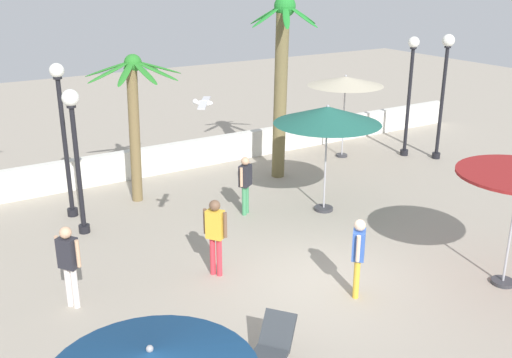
{
  "coord_description": "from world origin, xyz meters",
  "views": [
    {
      "loc": [
        -7.16,
        -8.68,
        6.29
      ],
      "look_at": [
        0.0,
        2.94,
        1.4
      ],
      "focal_mm": 41.48,
      "sensor_mm": 36.0,
      "label": 1
    }
  ],
  "objects_px": {
    "lamp_post_1": "(444,79)",
    "guest_1": "(215,230)",
    "lamp_post_0": "(410,83)",
    "seagull_0": "(203,103)",
    "palm_tree_0": "(134,107)",
    "guest_0": "(358,251)",
    "guest_2": "(245,180)",
    "patio_umbrella_2": "(327,116)",
    "lamp_post_2": "(75,141)",
    "palm_tree_2": "(282,70)",
    "lamp_post_3": "(63,125)",
    "guest_3": "(69,259)",
    "patio_umbrella_0": "(345,82)"
  },
  "relations": [
    {
      "from": "patio_umbrella_0",
      "to": "palm_tree_2",
      "type": "relative_size",
      "value": 0.52
    },
    {
      "from": "guest_2",
      "to": "lamp_post_0",
      "type": "bearing_deg",
      "value": 12.13
    },
    {
      "from": "guest_3",
      "to": "patio_umbrella_2",
      "type": "bearing_deg",
      "value": 10.37
    },
    {
      "from": "guest_0",
      "to": "seagull_0",
      "type": "height_order",
      "value": "seagull_0"
    },
    {
      "from": "lamp_post_0",
      "to": "guest_2",
      "type": "xyz_separation_m",
      "value": [
        -7.52,
        -1.62,
        -1.62
      ]
    },
    {
      "from": "lamp_post_2",
      "to": "guest_0",
      "type": "height_order",
      "value": "lamp_post_2"
    },
    {
      "from": "patio_umbrella_2",
      "to": "guest_0",
      "type": "distance_m",
      "value": 4.8
    },
    {
      "from": "lamp_post_3",
      "to": "guest_2",
      "type": "height_order",
      "value": "lamp_post_3"
    },
    {
      "from": "lamp_post_2",
      "to": "guest_1",
      "type": "relative_size",
      "value": 2.09
    },
    {
      "from": "palm_tree_0",
      "to": "guest_3",
      "type": "xyz_separation_m",
      "value": [
        -3.21,
        -4.7,
        -1.67
      ]
    },
    {
      "from": "palm_tree_0",
      "to": "lamp_post_2",
      "type": "relative_size",
      "value": 1.14
    },
    {
      "from": "seagull_0",
      "to": "guest_1",
      "type": "bearing_deg",
      "value": 47.49
    },
    {
      "from": "seagull_0",
      "to": "patio_umbrella_2",
      "type": "bearing_deg",
      "value": 24.54
    },
    {
      "from": "patio_umbrella_0",
      "to": "guest_2",
      "type": "relative_size",
      "value": 1.79
    },
    {
      "from": "guest_2",
      "to": "patio_umbrella_2",
      "type": "bearing_deg",
      "value": -24.45
    },
    {
      "from": "guest_2",
      "to": "palm_tree_2",
      "type": "bearing_deg",
      "value": 39.63
    },
    {
      "from": "guest_3",
      "to": "lamp_post_0",
      "type": "bearing_deg",
      "value": 16.71
    },
    {
      "from": "lamp_post_0",
      "to": "lamp_post_1",
      "type": "distance_m",
      "value": 1.11
    },
    {
      "from": "lamp_post_1",
      "to": "lamp_post_0",
      "type": "bearing_deg",
      "value": 128.41
    },
    {
      "from": "palm_tree_2",
      "to": "lamp_post_0",
      "type": "height_order",
      "value": "palm_tree_2"
    },
    {
      "from": "patio_umbrella_0",
      "to": "patio_umbrella_2",
      "type": "height_order",
      "value": "patio_umbrella_2"
    },
    {
      "from": "guest_3",
      "to": "lamp_post_2",
      "type": "bearing_deg",
      "value": 70.35
    },
    {
      "from": "guest_0",
      "to": "seagull_0",
      "type": "distance_m",
      "value": 4.19
    },
    {
      "from": "guest_1",
      "to": "guest_2",
      "type": "xyz_separation_m",
      "value": [
        2.26,
        2.56,
        -0.09
      ]
    },
    {
      "from": "palm_tree_0",
      "to": "guest_0",
      "type": "bearing_deg",
      "value": -76.34
    },
    {
      "from": "patio_umbrella_0",
      "to": "lamp_post_0",
      "type": "height_order",
      "value": "lamp_post_0"
    },
    {
      "from": "guest_1",
      "to": "lamp_post_2",
      "type": "bearing_deg",
      "value": 116.21
    },
    {
      "from": "palm_tree_2",
      "to": "lamp_post_2",
      "type": "relative_size",
      "value": 1.53
    },
    {
      "from": "lamp_post_1",
      "to": "guest_2",
      "type": "distance_m",
      "value": 8.44
    },
    {
      "from": "palm_tree_0",
      "to": "guest_2",
      "type": "relative_size",
      "value": 2.57
    },
    {
      "from": "guest_2",
      "to": "guest_3",
      "type": "bearing_deg",
      "value": -157.1
    },
    {
      "from": "lamp_post_1",
      "to": "guest_1",
      "type": "distance_m",
      "value": 11.11
    },
    {
      "from": "patio_umbrella_2",
      "to": "lamp_post_0",
      "type": "distance_m",
      "value": 6.09
    },
    {
      "from": "lamp_post_1",
      "to": "lamp_post_3",
      "type": "bearing_deg",
      "value": 172.62
    },
    {
      "from": "palm_tree_2",
      "to": "guest_1",
      "type": "bearing_deg",
      "value": -135.81
    },
    {
      "from": "patio_umbrella_2",
      "to": "guest_3",
      "type": "xyz_separation_m",
      "value": [
        -7.22,
        -1.32,
        -1.62
      ]
    },
    {
      "from": "lamp_post_1",
      "to": "guest_2",
      "type": "relative_size",
      "value": 2.64
    },
    {
      "from": "patio_umbrella_2",
      "to": "lamp_post_3",
      "type": "distance_m",
      "value": 6.81
    },
    {
      "from": "guest_0",
      "to": "guest_1",
      "type": "relative_size",
      "value": 0.96
    },
    {
      "from": "palm_tree_2",
      "to": "lamp_post_1",
      "type": "distance_m",
      "value": 5.84
    },
    {
      "from": "lamp_post_0",
      "to": "seagull_0",
      "type": "relative_size",
      "value": 4.78
    },
    {
      "from": "palm_tree_0",
      "to": "guest_3",
      "type": "bearing_deg",
      "value": -124.38
    },
    {
      "from": "palm_tree_0",
      "to": "guest_0",
      "type": "xyz_separation_m",
      "value": [
        1.78,
        -7.3,
        -1.7
      ]
    },
    {
      "from": "patio_umbrella_2",
      "to": "lamp_post_3",
      "type": "bearing_deg",
      "value": 151.6
    },
    {
      "from": "lamp_post_0",
      "to": "guest_3",
      "type": "relative_size",
      "value": 2.42
    },
    {
      "from": "palm_tree_2",
      "to": "guest_3",
      "type": "height_order",
      "value": "palm_tree_2"
    },
    {
      "from": "patio_umbrella_0",
      "to": "patio_umbrella_2",
      "type": "bearing_deg",
      "value": -135.09
    },
    {
      "from": "lamp_post_0",
      "to": "guest_1",
      "type": "xyz_separation_m",
      "value": [
        -9.78,
        -4.18,
        -1.53
      ]
    },
    {
      "from": "lamp_post_0",
      "to": "guest_2",
      "type": "distance_m",
      "value": 7.86
    },
    {
      "from": "palm_tree_2",
      "to": "guest_3",
      "type": "distance_m",
      "value": 9.21
    }
  ]
}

